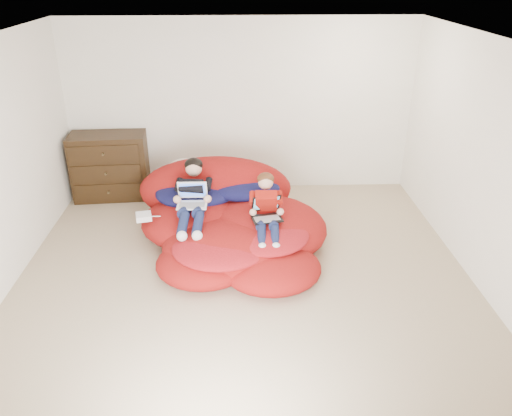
{
  "coord_description": "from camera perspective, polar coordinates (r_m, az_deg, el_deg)",
  "views": [
    {
      "loc": [
        -0.05,
        -4.62,
        3.14
      ],
      "look_at": [
        0.14,
        0.31,
        0.7
      ],
      "focal_mm": 35.0,
      "sensor_mm": 36.0,
      "label": 1
    }
  ],
  "objects": [
    {
      "name": "younger_boy",
      "position": [
        5.76,
        1.21,
        0.14
      ],
      "size": [
        0.27,
        0.91,
        0.61
      ],
      "color": "#AD190F",
      "rests_on": "beanbag_pile"
    },
    {
      "name": "laptop_white",
      "position": [
        5.95,
        -7.3,
        1.11
      ],
      "size": [
        0.35,
        0.33,
        0.25
      ],
      "color": "white",
      "rests_on": "older_boy"
    },
    {
      "name": "power_adapter",
      "position": [
        6.08,
        -12.71,
        -0.96
      ],
      "size": [
        0.21,
        0.21,
        0.07
      ],
      "primitive_type": "cube",
      "rotation": [
        0.0,
        0.0,
        0.22
      ],
      "color": "white",
      "rests_on": "beanbag_pile"
    },
    {
      "name": "dresser",
      "position": [
        7.56,
        -16.29,
        4.62
      ],
      "size": [
        1.1,
        0.63,
        0.96
      ],
      "color": "black",
      "rests_on": "ground"
    },
    {
      "name": "older_boy",
      "position": [
        6.03,
        -7.23,
        1.68
      ],
      "size": [
        0.33,
        1.13,
        0.61
      ],
      "color": "black",
      "rests_on": "beanbag_pile"
    },
    {
      "name": "room_shell",
      "position": [
        5.46,
        -1.38,
        -6.01
      ],
      "size": [
        5.1,
        5.1,
        2.77
      ],
      "color": "tan",
      "rests_on": "ground"
    },
    {
      "name": "beanbag_pile",
      "position": [
        6.14,
        -3.02,
        -1.65
      ],
      "size": [
        2.4,
        2.47,
        0.94
      ],
      "color": "#A31412",
      "rests_on": "ground"
    },
    {
      "name": "cream_pillow",
      "position": [
        6.82,
        -8.09,
        4.38
      ],
      "size": [
        0.48,
        0.3,
        0.3
      ],
      "primitive_type": "ellipsoid",
      "color": "beige",
      "rests_on": "beanbag_pile"
    },
    {
      "name": "laptop_black",
      "position": [
        5.75,
        1.23,
        -0.43
      ],
      "size": [
        0.38,
        0.4,
        0.24
      ],
      "color": "black",
      "rests_on": "younger_boy"
    }
  ]
}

